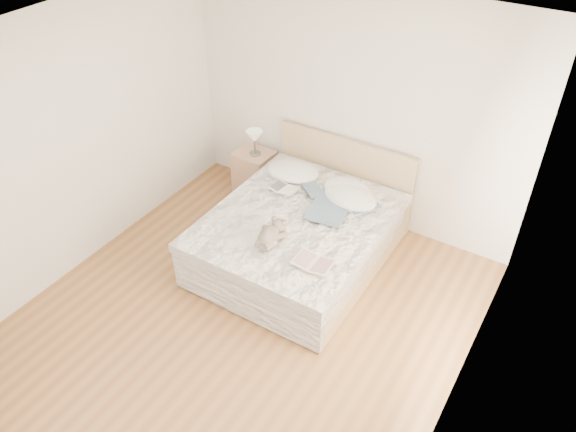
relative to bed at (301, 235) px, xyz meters
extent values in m
cube|color=brown|center=(0.00, -1.19, -0.31)|extent=(4.00, 4.50, 0.00)
cube|color=white|center=(0.00, -1.19, 2.39)|extent=(4.00, 4.50, 0.00)
cube|color=silver|center=(0.00, 1.06, 1.04)|extent=(4.00, 0.02, 2.70)
cube|color=silver|center=(-2.00, -1.19, 1.04)|extent=(0.02, 4.50, 2.70)
cube|color=silver|center=(2.00, -1.19, 1.04)|extent=(0.02, 4.50, 2.70)
cube|color=white|center=(1.99, -0.89, 1.14)|extent=(0.02, 1.30, 1.10)
cube|color=tan|center=(0.00, -0.04, -0.21)|extent=(1.68, 2.08, 0.20)
cube|color=silver|center=(0.00, -0.04, 0.04)|extent=(1.60, 2.00, 0.30)
cube|color=silver|center=(0.00, -0.09, 0.23)|extent=(1.72, 2.05, 0.10)
cube|color=tan|center=(0.00, 1.00, 0.19)|extent=(1.70, 0.06, 1.00)
cube|color=tan|center=(-1.16, 0.80, -0.03)|extent=(0.46, 0.41, 0.56)
cylinder|color=#46423D|center=(-1.13, 0.78, 0.26)|extent=(0.14, 0.14, 0.02)
cylinder|color=#393630|center=(-1.13, 0.78, 0.37)|extent=(0.03, 0.03, 0.20)
cone|color=beige|center=(-1.13, 0.78, 0.50)|extent=(0.23, 0.23, 0.14)
ellipsoid|color=white|center=(-0.46, 0.58, 0.33)|extent=(0.70, 0.56, 0.18)
ellipsoid|color=white|center=(0.25, 0.57, 0.33)|extent=(0.67, 0.53, 0.18)
ellipsoid|color=white|center=(0.32, 0.48, 0.33)|extent=(0.71, 0.57, 0.19)
cube|color=white|center=(-0.37, 0.24, 0.32)|extent=(0.32, 0.24, 0.02)
cube|color=beige|center=(0.50, -0.64, 0.32)|extent=(0.39, 0.27, 0.02)
camera|label=1|loc=(2.34, -4.07, 3.84)|focal=35.00mm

